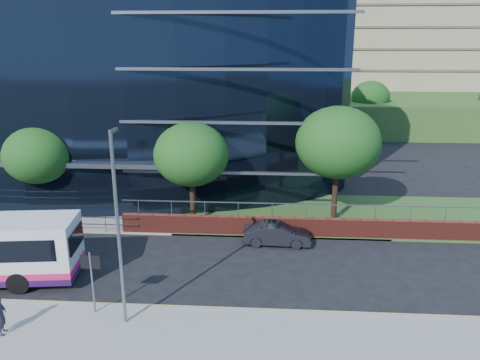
# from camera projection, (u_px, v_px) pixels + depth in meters

# --- Properties ---
(ground) EXTENTS (200.00, 200.00, 0.00)m
(ground) POSITION_uv_depth(u_px,v_px,m) (14.00, 292.00, 21.77)
(ground) COLOR black
(ground) RESTS_ON ground
(kerb) EXTENTS (80.00, 0.25, 0.16)m
(kerb) POSITION_uv_depth(u_px,v_px,m) (2.00, 302.00, 20.80)
(kerb) COLOR gray
(kerb) RESTS_ON ground
(yellow_line_outer) EXTENTS (80.00, 0.08, 0.01)m
(yellow_line_outer) POSITION_uv_depth(u_px,v_px,m) (4.00, 301.00, 21.01)
(yellow_line_outer) COLOR gold
(yellow_line_outer) RESTS_ON ground
(yellow_line_inner) EXTENTS (80.00, 0.08, 0.01)m
(yellow_line_inner) POSITION_uv_depth(u_px,v_px,m) (6.00, 300.00, 21.15)
(yellow_line_inner) COLOR gold
(yellow_line_inner) RESTS_ON ground
(far_forecourt) EXTENTS (50.00, 8.00, 0.10)m
(far_forecourt) POSITION_uv_depth(u_px,v_px,m) (14.00, 207.00, 32.64)
(far_forecourt) COLOR gray
(far_forecourt) RESTS_ON ground
(grass_verge) EXTENTS (36.00, 8.00, 0.12)m
(grass_verge) POSITION_uv_depth(u_px,v_px,m) (454.00, 217.00, 30.77)
(grass_verge) COLOR #2D511E
(grass_verge) RESTS_ON ground
(glass_office) EXTENTS (44.00, 23.10, 16.00)m
(glass_office) POSITION_uv_depth(u_px,v_px,m) (85.00, 80.00, 39.64)
(glass_office) COLOR black
(glass_office) RESTS_ON ground
(retaining_wall) EXTENTS (34.00, 0.40, 2.11)m
(retaining_wall) POSITION_uv_depth(u_px,v_px,m) (409.00, 230.00, 27.33)
(retaining_wall) COLOR maroon
(retaining_wall) RESTS_ON ground
(apartment_block) EXTENTS (60.00, 42.00, 30.00)m
(apartment_block) POSITION_uv_depth(u_px,v_px,m) (404.00, 41.00, 71.25)
(apartment_block) COLOR #2D511E
(apartment_block) RESTS_ON ground
(street_sign) EXTENTS (0.85, 0.09, 2.80)m
(street_sign) POSITION_uv_depth(u_px,v_px,m) (91.00, 270.00, 19.36)
(street_sign) COLOR slate
(street_sign) RESTS_ON pavement_near
(tree_far_b) EXTENTS (4.29, 4.29, 6.05)m
(tree_far_b) POSITION_uv_depth(u_px,v_px,m) (38.00, 155.00, 29.83)
(tree_far_b) COLOR black
(tree_far_b) RESTS_ON ground
(tree_far_c) EXTENTS (4.62, 4.62, 6.51)m
(tree_far_c) POSITION_uv_depth(u_px,v_px,m) (191.00, 155.00, 28.63)
(tree_far_c) COLOR black
(tree_far_c) RESTS_ON ground
(tree_far_d) EXTENTS (5.28, 5.28, 7.44)m
(tree_far_d) POSITION_uv_depth(u_px,v_px,m) (338.00, 143.00, 28.84)
(tree_far_d) COLOR black
(tree_far_d) RESTS_ON ground
(tree_dist_e) EXTENTS (4.62, 4.62, 6.51)m
(tree_dist_e) POSITION_uv_depth(u_px,v_px,m) (370.00, 97.00, 57.19)
(tree_dist_e) COLOR black
(tree_dist_e) RESTS_ON ground
(streetlight_east) EXTENTS (0.15, 0.77, 8.00)m
(streetlight_east) POSITION_uv_depth(u_px,v_px,m) (118.00, 225.00, 18.04)
(streetlight_east) COLOR slate
(streetlight_east) RESTS_ON pavement_near
(parked_car) EXTENTS (3.87, 1.45, 1.26)m
(parked_car) POSITION_uv_depth(u_px,v_px,m) (277.00, 234.00, 26.69)
(parked_car) COLOR black
(parked_car) RESTS_ON ground
(pedestrian) EXTENTS (0.57, 0.71, 1.69)m
(pedestrian) POSITION_uv_depth(u_px,v_px,m) (1.00, 315.00, 18.25)
(pedestrian) COLOR #281F2F
(pedestrian) RESTS_ON pavement_near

